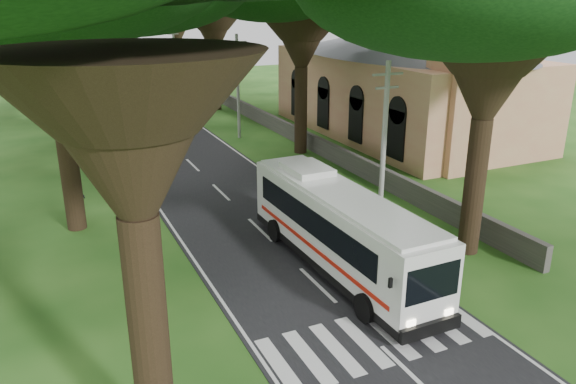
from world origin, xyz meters
The scene contains 13 objects.
ground centered at (0.00, 0.00, 0.00)m, with size 140.00×140.00×0.00m, color #1F4B15.
road centered at (0.00, 25.00, 0.01)m, with size 8.00×120.00×0.04m, color black.
crosswalk centered at (0.00, -2.00, 0.00)m, with size 8.00×3.00×0.01m, color silver.
property_wall centered at (9.00, 24.00, 0.60)m, with size 0.35×50.00×1.20m, color #383533.
church centered at (17.86, 21.55, 4.91)m, with size 14.00×24.00×11.60m.
pole_near centered at (5.50, 6.00, 4.18)m, with size 1.60×0.24×8.00m.
pole_mid centered at (5.50, 26.00, 4.18)m, with size 1.60×0.24×8.00m.
pole_far centered at (5.50, 46.00, 4.18)m, with size 1.60×0.24×8.00m.
coach_bus centered at (1.45, 2.97, 1.83)m, with size 2.90×11.59×3.40m.
distant_car_a centered at (-1.13, 42.39, 0.62)m, with size 1.39×3.45×1.18m, color #AFAEB3.
distant_car_b centered at (-3.00, 56.23, 0.70)m, with size 1.41×4.04×1.33m, color #20314C.
distant_car_c centered at (3.00, 56.37, 0.62)m, with size 1.67×4.10×1.19m, color maroon.
pedestrian centered at (-7.63, 13.29, 0.96)m, with size 0.70×0.46×1.91m, color black.
Camera 1 is at (-9.20, -15.24, 10.77)m, focal length 35.00 mm.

